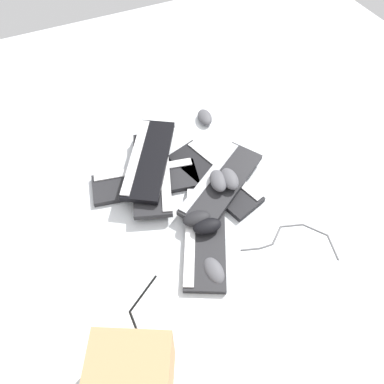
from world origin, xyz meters
name	(u,v)px	position (x,y,z in m)	size (l,w,h in m)	color
ground_plane	(215,203)	(0.00, 0.00, 0.00)	(3.20, 3.20, 0.00)	silver
keyboard_0	(204,236)	(0.13, -0.11, 0.01)	(0.46, 0.33, 0.03)	#232326
keyboard_1	(215,178)	(-0.11, 0.05, 0.01)	(0.46, 0.27, 0.03)	black
keyboard_2	(146,181)	(-0.22, -0.22, 0.01)	(0.24, 0.46, 0.03)	#232326
keyboard_3	(152,173)	(-0.22, -0.18, 0.04)	(0.46, 0.29, 0.03)	#232326
keyboard_4	(221,183)	(-0.05, 0.05, 0.04)	(0.36, 0.45, 0.03)	#232326
keyboard_5	(149,159)	(-0.28, -0.18, 0.07)	(0.45, 0.36, 0.03)	black
mouse_0	(230,179)	(-0.03, 0.08, 0.08)	(0.11, 0.07, 0.04)	#4C4C51
mouse_1	(205,117)	(-0.46, 0.17, 0.02)	(0.11, 0.07, 0.04)	#4C4C51
mouse_2	(218,181)	(-0.04, 0.03, 0.08)	(0.11, 0.07, 0.04)	#4C4C51
mouse_3	(197,218)	(0.06, -0.11, 0.05)	(0.11, 0.07, 0.04)	black
mouse_4	(207,226)	(0.11, -0.09, 0.05)	(0.11, 0.07, 0.04)	black
mouse_5	(214,271)	(0.27, -0.14, 0.02)	(0.11, 0.07, 0.04)	#4C4C51
cable_0	(294,238)	(0.27, 0.20, 0.00)	(0.22, 0.34, 0.01)	#59595B
cable_1	(143,372)	(0.47, -0.49, 0.00)	(0.60, 0.23, 0.01)	black
cardboard_box	(132,378)	(0.50, -0.51, 0.12)	(0.22, 0.20, 0.24)	tan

